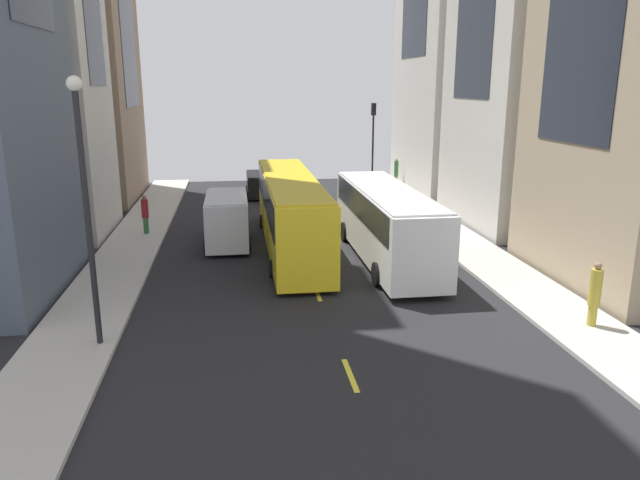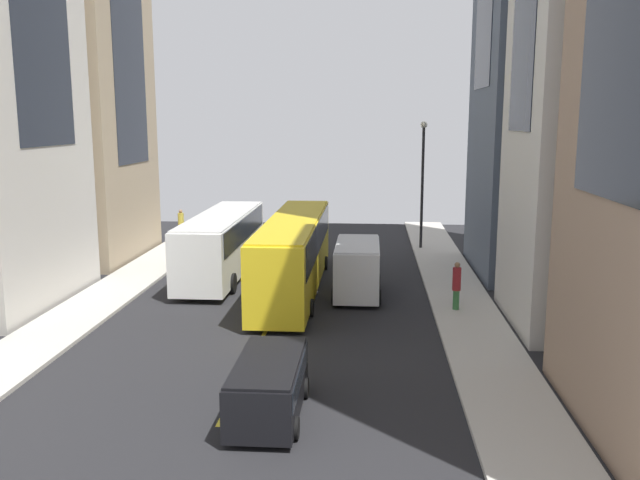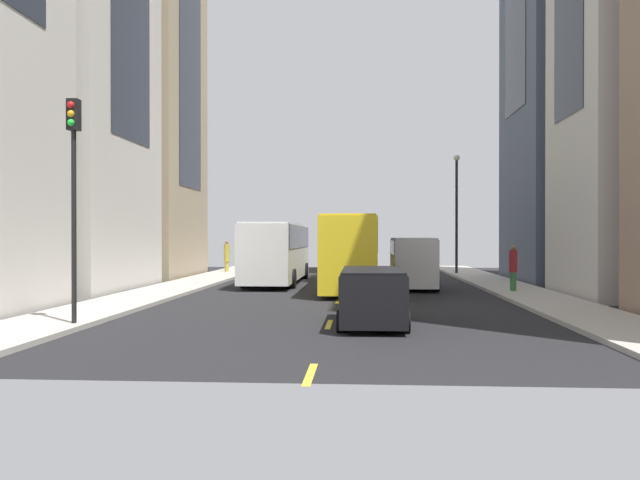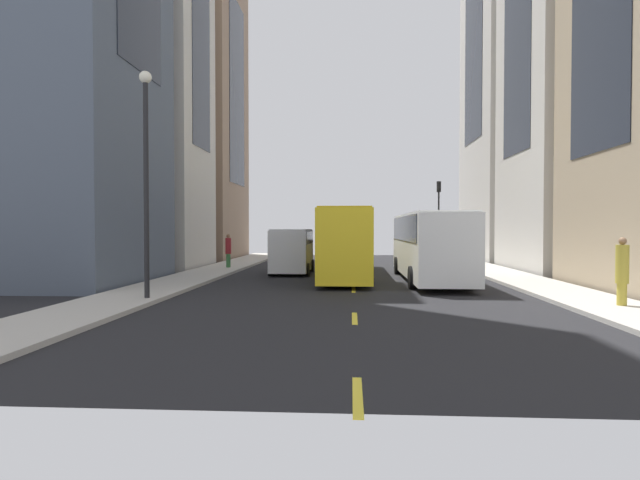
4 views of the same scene
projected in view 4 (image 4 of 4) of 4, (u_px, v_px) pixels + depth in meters
The scene contains 22 objects.
ground_plane at pixel (353, 275), 29.04m from camera, with size 43.53×43.53×0.00m, color black.
sidewalk_west at pixel (504, 275), 28.54m from camera, with size 2.87×44.00×0.15m, color #B2ADA3.
sidewalk_east at pixel (207, 273), 29.55m from camera, with size 2.87×44.00×0.15m, color #B2ADA3.
lane_stripe_0 at pixel (352, 255), 50.00m from camera, with size 0.16×2.00×0.01m, color yellow.
lane_stripe_1 at pixel (352, 260), 43.02m from camera, with size 0.16×2.00×0.01m, color yellow.
lane_stripe_2 at pixel (353, 266), 36.03m from camera, with size 0.16×2.00×0.01m, color yellow.
lane_stripe_3 at pixel (353, 275), 29.04m from camera, with size 0.16×2.00×0.01m, color yellow.
lane_stripe_4 at pixel (354, 290), 22.06m from camera, with size 0.16×2.00×0.01m, color yellow.
lane_stripe_5 at pixel (355, 318), 15.07m from camera, with size 0.16×2.00×0.01m, color yellow.
lane_stripe_6 at pixel (358, 396), 8.09m from camera, with size 0.16×2.00×0.01m, color yellow.
building_west_1 at pixel (569, 8), 31.17m from camera, with size 6.18×9.22×31.97m.
building_east_0 at pixel (186, 94), 44.72m from camera, with size 9.00×10.15×28.56m.
building_east_1 at pixel (141, 3), 34.01m from camera, with size 8.04×7.09×35.03m.
city_bus_white at pixel (429, 241), 25.87m from camera, with size 2.81×11.78×3.35m.
streetcar_yellow at pixel (346, 237), 28.79m from camera, with size 2.70×14.68×3.59m.
delivery_van_white at pixel (292, 248), 29.95m from camera, with size 2.25×5.07×2.58m.
car_black_0 at pixel (337, 248), 43.26m from camera, with size 2.01×4.37×1.68m.
pedestrian_walking_far at pixel (622, 270), 16.61m from camera, with size 0.40×0.40×2.20m.
pedestrian_crossing_near at pixel (462, 243), 44.65m from camera, with size 0.33×0.33×2.20m.
pedestrian_waiting_curb at pixel (228, 250), 32.76m from camera, with size 0.37×0.37×2.11m.
traffic_light_near_corner at pixel (439, 205), 43.72m from camera, with size 0.32×0.44×6.45m.
streetlamp_near at pixel (146, 162), 18.35m from camera, with size 0.44×0.44×8.07m.
Camera 4 is at (0.10, 29.05, 2.64)m, focal length 28.99 mm.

